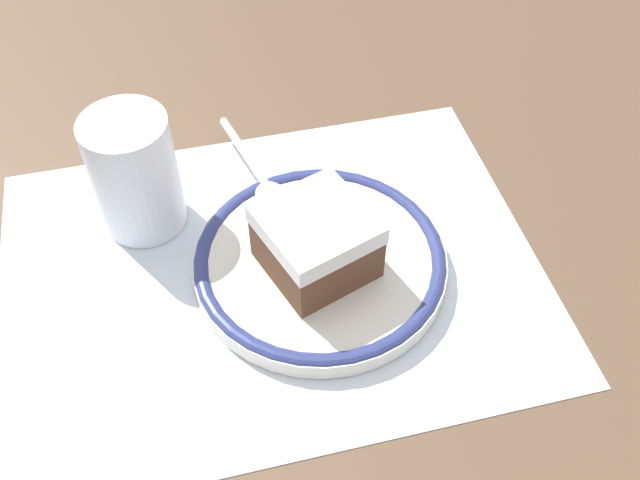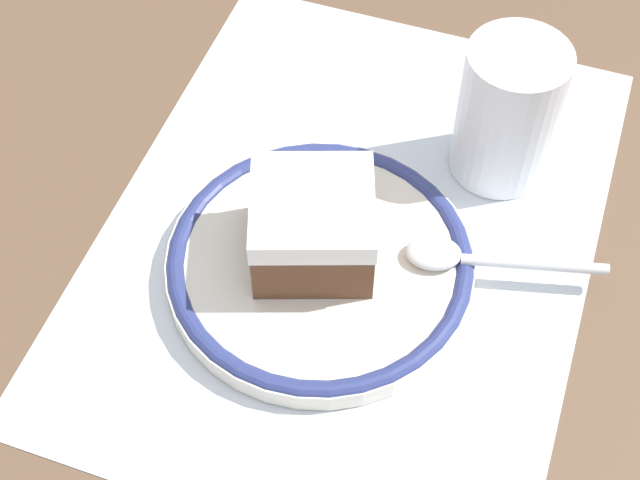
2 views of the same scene
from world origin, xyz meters
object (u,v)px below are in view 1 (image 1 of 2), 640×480
Objects in this scene: plate at (320,262)px; cup at (137,180)px; cake_slice at (316,241)px; spoon at (262,181)px.

cup is at bearing -34.17° from plate.
cup is at bearing -37.02° from cake_slice.
spoon is (0.03, -0.09, 0.01)m from plate.
cake_slice is at bearing 142.98° from cup.
cake_slice reaches higher than plate.
cake_slice is (0.00, 0.01, 0.03)m from plate.
plate is at bearing 108.45° from spoon.
cup is (0.13, -0.09, 0.03)m from plate.
spoon is (0.02, -0.09, -0.02)m from cake_slice.
plate is 0.09m from spoon.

